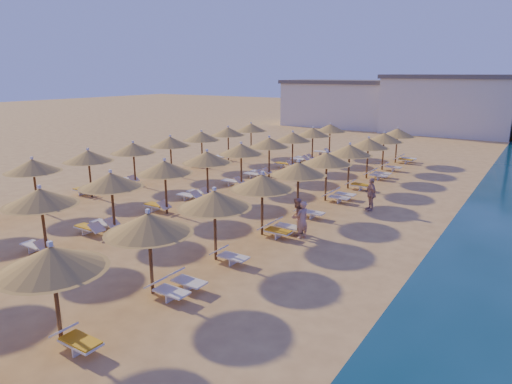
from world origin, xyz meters
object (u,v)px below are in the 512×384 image
Objects in this scene: parasol_row_west at (207,158)px; beachgoer_c at (371,194)px; beachgoer_b at (297,217)px; parasol_row_east at (298,169)px; beachgoer_a at (302,220)px.

parasol_row_west reaches higher than beachgoer_c.
beachgoer_c is (9.13, 3.09, -1.61)m from parasol_row_west.
parasol_row_west reaches higher than beachgoer_b.
parasol_row_east and parasol_row_west have the same top height.
beachgoer_b is at bearing -101.52° from beachgoer_a.
parasol_row_east reaches higher than beachgoer_c.
parasol_row_east is 1.00× the size of parasol_row_west.
beachgoer_c reaches higher than beachgoer_a.
beachgoer_c is at bearing 18.67° from parasol_row_west.
parasol_row_west is 21.76× the size of beachgoer_a.
parasol_row_east is at bearing 0.00° from parasol_row_west.
beachgoer_b is at bearing -62.81° from parasol_row_east.
parasol_row_east is 3.49m from beachgoer_b.
parasol_row_east is 3.87m from beachgoer_a.
beachgoer_a is at bearing -20.53° from parasol_row_west.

